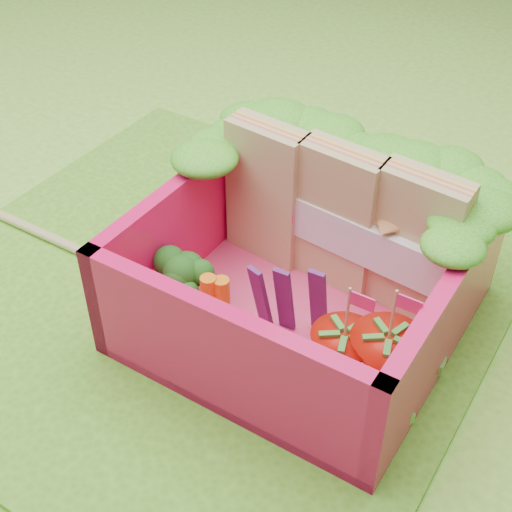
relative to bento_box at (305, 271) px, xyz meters
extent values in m
plane|color=#79B633|center=(-0.50, -0.08, -0.31)|extent=(14.00, 14.00, 0.00)
cube|color=#59A224|center=(-0.50, -0.08, -0.29)|extent=(2.60, 2.60, 0.03)
cube|color=#E63A6D|center=(0.00, 0.00, -0.25)|extent=(1.30, 1.30, 0.05)
cube|color=#EF1459|center=(0.00, 0.61, 0.00)|extent=(1.30, 0.07, 0.55)
cube|color=#EF1459|center=(0.00, -0.61, 0.00)|extent=(1.30, 0.07, 0.55)
cube|color=#EF1459|center=(-0.62, 0.00, 0.00)|extent=(0.07, 1.30, 0.55)
cube|color=#EF1459|center=(0.62, 0.00, 0.00)|extent=(0.07, 1.30, 0.55)
ellipsoid|color=#2C8418|center=(-0.50, 0.58, 0.33)|extent=(0.30, 0.30, 0.11)
ellipsoid|color=#2C8418|center=(-0.36, 0.58, 0.33)|extent=(0.30, 0.30, 0.11)
ellipsoid|color=#2C8418|center=(-0.21, 0.58, 0.33)|extent=(0.30, 0.30, 0.11)
ellipsoid|color=#2C8418|center=(-0.07, 0.58, 0.33)|extent=(0.30, 0.30, 0.11)
ellipsoid|color=#2C8418|center=(0.07, 0.58, 0.33)|extent=(0.30, 0.30, 0.11)
ellipsoid|color=#2C8418|center=(0.21, 0.58, 0.33)|extent=(0.30, 0.30, 0.11)
ellipsoid|color=#2C8418|center=(0.36, 0.58, 0.33)|extent=(0.30, 0.30, 0.11)
ellipsoid|color=#2C8418|center=(0.50, 0.58, 0.33)|extent=(0.30, 0.30, 0.11)
ellipsoid|color=#2C8418|center=(-0.58, 0.10, 0.33)|extent=(0.27, 0.27, 0.10)
ellipsoid|color=#2C8418|center=(-0.58, 0.24, 0.33)|extent=(0.27, 0.27, 0.10)
ellipsoid|color=#2C8418|center=(-0.58, 0.38, 0.33)|extent=(0.27, 0.27, 0.10)
ellipsoid|color=#2C8418|center=(-0.58, 0.52, 0.33)|extent=(0.27, 0.27, 0.10)
ellipsoid|color=#2C8418|center=(0.58, 0.10, 0.33)|extent=(0.27, 0.27, 0.10)
ellipsoid|color=#2C8418|center=(0.58, 0.24, 0.33)|extent=(0.27, 0.27, 0.10)
ellipsoid|color=#2C8418|center=(0.58, 0.38, 0.33)|extent=(0.27, 0.27, 0.10)
ellipsoid|color=#2C8418|center=(0.58, 0.52, 0.33)|extent=(0.27, 0.27, 0.10)
cube|color=tan|center=(-0.37, 0.28, 0.11)|extent=(0.40, 0.18, 0.68)
cube|color=tan|center=(0.00, 0.28, 0.11)|extent=(0.40, 0.18, 0.68)
cube|color=tan|center=(0.37, 0.28, 0.11)|extent=(0.40, 0.18, 0.68)
cube|color=white|center=(0.00, 0.28, 0.08)|extent=(1.24, 0.28, 0.20)
cylinder|color=#539347|center=(-0.45, -0.29, -0.15)|extent=(0.12, 0.12, 0.15)
ellipsoid|color=#165517|center=(-0.45, -0.29, -0.02)|extent=(0.33, 0.33, 0.12)
cylinder|color=orange|center=(-0.29, -0.30, -0.09)|extent=(0.07, 0.07, 0.28)
cylinder|color=orange|center=(-0.24, -0.28, -0.09)|extent=(0.07, 0.07, 0.27)
cube|color=#551B5E|center=(-0.09, -0.22, -0.04)|extent=(0.07, 0.04, 0.38)
cube|color=#551B5E|center=(0.00, -0.17, -0.04)|extent=(0.07, 0.02, 0.38)
cube|color=#551B5E|center=(0.12, -0.10, -0.04)|extent=(0.07, 0.02, 0.38)
cone|color=red|center=(0.33, -0.28, -0.09)|extent=(0.26, 0.26, 0.26)
cylinder|color=tan|center=(0.33, -0.28, 0.16)|extent=(0.01, 0.01, 0.24)
cube|color=#F02870|center=(0.38, -0.28, 0.24)|extent=(0.10, 0.01, 0.06)
cone|color=red|center=(0.48, -0.23, -0.08)|extent=(0.29, 0.29, 0.29)
cylinder|color=tan|center=(0.48, -0.23, 0.18)|extent=(0.01, 0.01, 0.24)
cube|color=#F02870|center=(0.53, -0.23, 0.26)|extent=(0.10, 0.01, 0.06)
cube|color=#60BF3C|center=(0.50, -0.03, -0.20)|extent=(0.33, 0.11, 0.05)
cube|color=#60BF3C|center=(0.50, -0.28, -0.20)|extent=(0.32, 0.20, 0.05)
cube|color=#60BF3C|center=(0.15, -0.39, -0.20)|extent=(0.28, 0.27, 0.05)
cube|color=tan|center=(-1.46, -0.21, -0.26)|extent=(2.33, 0.05, 0.04)
cube|color=tan|center=(-1.40, -0.19, -0.26)|extent=(2.33, 0.05, 0.04)
camera|label=1|loc=(1.05, -2.06, 1.98)|focal=50.00mm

